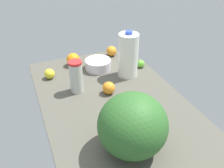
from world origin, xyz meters
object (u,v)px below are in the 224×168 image
Objects in this scene: mixing_bowl at (98,64)px; orange_loose at (73,60)px; orange_far_back at (109,88)px; milk_jug at (128,55)px; lemon_by_jug at (50,74)px; watermelon at (133,125)px; lime_beside_bowl at (141,64)px; orange_near_front at (111,51)px; tumbler_cup at (76,77)px.

orange_loose is (10.85, 14.08, 1.17)cm from mixing_bowl.
orange_far_back is (-40.53, -9.94, -0.85)cm from orange_loose.
milk_jug is 50.28cm from lemon_by_jug.
lemon_by_jug is at bearing 43.51° from orange_far_back.
milk_jug is 4.08× the size of orange_far_back.
orange_far_back is at bearing -166.22° from orange_loose.
watermelon is 84.24cm from orange_loose.
mixing_bowl is at bearing -7.94° from orange_far_back.
milk_jug reaches higher than orange_loose.
orange_near_front is (24.15, 11.53, 1.09)cm from lime_beside_bowl.
milk_jug is at bearing -51.63° from orange_far_back.
orange_near_front reaches higher than lemon_by_jug.
orange_near_front is at bearing -45.86° from mixing_bowl.
mixing_bowl is 23.40cm from milk_jug.
lemon_by_jug is (-11.00, 18.09, -1.26)cm from orange_loose.
tumbler_cup reaches higher than orange_far_back.
lime_beside_bowl is at bearing -154.47° from orange_near_front.
milk_jug reaches higher than orange_far_back.
lemon_by_jug is at bearing 81.78° from lime_beside_bowl.
mixing_bowl is at bearing -8.45° from watermelon.
mixing_bowl is 22.11cm from orange_near_front.
mixing_bowl reaches higher than lemon_by_jug.
orange_loose is 41.74cm from orange_far_back.
lime_beside_bowl is at bearing -115.30° from orange_loose.
mixing_bowl is 2.69× the size of lemon_by_jug.
orange_loose is at bearing 13.78° from orange_far_back.
watermelon reaches higher than tumbler_cup.
orange_near_front is (15.40, -15.86, 0.40)cm from mixing_bowl.
orange_loose is at bearing 2.23° from watermelon.
watermelon is 3.97× the size of orange_far_back.
orange_far_back is at bearing 172.06° from mixing_bowl.
watermelon is at bearing 149.19° from lime_beside_bowl.
orange_loose is 1.24× the size of orange_far_back.
orange_loose is at bearing -58.70° from lemon_by_jug.
milk_jug is 39.68cm from orange_loose.
watermelon is 44.78cm from orange_far_back.
lime_beside_bowl is at bearing -30.81° from watermelon.
lemon_by_jug is at bearing 121.30° from orange_loose.
lemon_by_jug is at bearing 90.27° from mixing_bowl.
lime_beside_bowl is at bearing -107.72° from mixing_bowl.
milk_jug is 31.85cm from orange_near_front.
orange_loose reaches higher than lemon_by_jug.
tumbler_cup is 3.68× the size of lime_beside_bowl.
milk_jug is at bearing -23.74° from watermelon.
watermelon is 1.66× the size of mixing_bowl.
milk_jug reaches higher than watermelon.
mixing_bowl is at bearing 134.14° from orange_near_front.
lime_beside_bowl is (64.09, -38.22, -10.88)cm from watermelon.
orange_near_front is at bearing -23.93° from orange_far_back.
tumbler_cup reaches higher than mixing_bowl.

